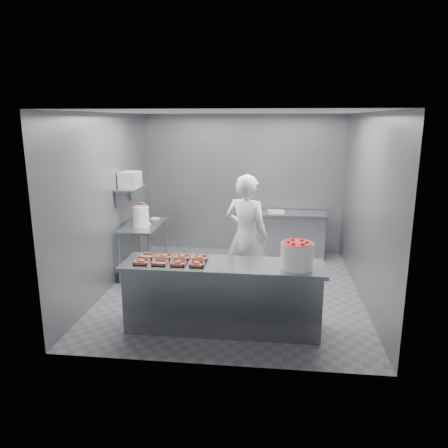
# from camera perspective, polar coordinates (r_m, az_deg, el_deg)

# --- Properties ---
(floor) EXTENTS (4.50, 4.50, 0.00)m
(floor) POSITION_cam_1_polar(r_m,az_deg,el_deg) (7.18, 1.16, -8.53)
(floor) COLOR #4C4C51
(floor) RESTS_ON ground
(ceiling) EXTENTS (4.50, 4.50, 0.00)m
(ceiling) POSITION_cam_1_polar(r_m,az_deg,el_deg) (6.65, 1.28, 14.42)
(ceiling) COLOR white
(ceiling) RESTS_ON wall_back
(wall_back) EXTENTS (4.00, 0.04, 2.80)m
(wall_back) POSITION_cam_1_polar(r_m,az_deg,el_deg) (8.99, 2.62, 5.24)
(wall_back) COLOR slate
(wall_back) RESTS_ON ground
(wall_left) EXTENTS (0.04, 4.50, 2.80)m
(wall_left) POSITION_cam_1_polar(r_m,az_deg,el_deg) (7.24, -14.75, 2.78)
(wall_left) COLOR slate
(wall_left) RESTS_ON ground
(wall_right) EXTENTS (0.04, 4.50, 2.80)m
(wall_right) POSITION_cam_1_polar(r_m,az_deg,el_deg) (6.88, 18.04, 2.00)
(wall_right) COLOR slate
(wall_right) RESTS_ON ground
(service_counter) EXTENTS (2.60, 0.70, 0.90)m
(service_counter) POSITION_cam_1_polar(r_m,az_deg,el_deg) (5.76, -0.16, -9.38)
(service_counter) COLOR slate
(service_counter) RESTS_ON ground
(prep_table) EXTENTS (0.60, 1.20, 0.90)m
(prep_table) POSITION_cam_1_polar(r_m,az_deg,el_deg) (7.86, -10.45, -2.21)
(prep_table) COLOR slate
(prep_table) RESTS_ON ground
(back_counter) EXTENTS (1.50, 0.60, 0.90)m
(back_counter) POSITION_cam_1_polar(r_m,az_deg,el_deg) (8.81, 8.23, -1.34)
(back_counter) COLOR slate
(back_counter) RESTS_ON ground
(wall_shelf) EXTENTS (0.35, 0.90, 0.03)m
(wall_shelf) POSITION_cam_1_polar(r_m,az_deg,el_deg) (7.71, -11.96, 4.70)
(wall_shelf) COLOR slate
(wall_shelf) RESTS_ON wall_left
(tray_0) EXTENTS (0.19, 0.18, 0.06)m
(tray_0) POSITION_cam_1_polar(r_m,az_deg,el_deg) (5.70, -10.72, -4.86)
(tray_0) COLOR tan
(tray_0) RESTS_ON service_counter
(tray_1) EXTENTS (0.19, 0.18, 0.04)m
(tray_1) POSITION_cam_1_polar(r_m,az_deg,el_deg) (5.63, -8.35, -5.02)
(tray_1) COLOR tan
(tray_1) RESTS_ON service_counter
(tray_2) EXTENTS (0.19, 0.18, 0.06)m
(tray_2) POSITION_cam_1_polar(r_m,az_deg,el_deg) (5.57, -5.98, -5.11)
(tray_2) COLOR tan
(tray_2) RESTS_ON service_counter
(tray_3) EXTENTS (0.19, 0.18, 0.06)m
(tray_3) POSITION_cam_1_polar(r_m,az_deg,el_deg) (5.53, -3.55, -5.22)
(tray_3) COLOR tan
(tray_3) RESTS_ON service_counter
(tray_4) EXTENTS (0.19, 0.18, 0.04)m
(tray_4) POSITION_cam_1_polar(r_m,az_deg,el_deg) (5.92, -9.98, -4.15)
(tray_4) COLOR tan
(tray_4) RESTS_ON service_counter
(tray_5) EXTENTS (0.19, 0.18, 0.06)m
(tray_5) POSITION_cam_1_polar(r_m,az_deg,el_deg) (5.86, -7.76, -4.23)
(tray_5) COLOR tan
(tray_5) RESTS_ON service_counter
(tray_6) EXTENTS (0.19, 0.18, 0.06)m
(tray_6) POSITION_cam_1_polar(r_m,az_deg,el_deg) (5.80, -5.45, -4.34)
(tray_6) COLOR tan
(tray_6) RESTS_ON service_counter
(tray_7) EXTENTS (0.19, 0.18, 0.06)m
(tray_7) POSITION_cam_1_polar(r_m,az_deg,el_deg) (5.76, -3.11, -4.44)
(tray_7) COLOR tan
(tray_7) RESTS_ON service_counter
(worker) EXTENTS (0.82, 0.68, 1.91)m
(worker) POSITION_cam_1_polar(r_m,az_deg,el_deg) (6.66, 2.94, -1.65)
(worker) COLOR silver
(worker) RESTS_ON ground
(strawberry_tub) EXTENTS (0.40, 0.40, 0.33)m
(strawberry_tub) POSITION_cam_1_polar(r_m,az_deg,el_deg) (5.46, 9.51, -3.96)
(strawberry_tub) COLOR white
(strawberry_tub) RESTS_ON service_counter
(glaze_bucket) EXTENTS (0.29, 0.27, 0.42)m
(glaze_bucket) POSITION_cam_1_polar(r_m,az_deg,el_deg) (7.59, -10.80, 1.03)
(glaze_bucket) COLOR white
(glaze_bucket) RESTS_ON prep_table
(bucket_lid) EXTENTS (0.40, 0.40, 0.02)m
(bucket_lid) POSITION_cam_1_polar(r_m,az_deg,el_deg) (7.73, -10.68, -0.05)
(bucket_lid) COLOR white
(bucket_lid) RESTS_ON prep_table
(rag) EXTENTS (0.14, 0.12, 0.02)m
(rag) POSITION_cam_1_polar(r_m,az_deg,el_deg) (8.17, -8.98, 0.73)
(rag) COLOR #CCB28C
(rag) RESTS_ON prep_table
(appliance) EXTENTS (0.32, 0.37, 0.26)m
(appliance) POSITION_cam_1_polar(r_m,az_deg,el_deg) (7.63, -12.17, 5.72)
(appliance) COLOR gray
(appliance) RESTS_ON wall_shelf
(paper_stack) EXTENTS (0.33, 0.26, 0.04)m
(paper_stack) POSITION_cam_1_polar(r_m,az_deg,el_deg) (8.70, 6.81, 1.66)
(paper_stack) COLOR silver
(paper_stack) RESTS_ON back_counter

